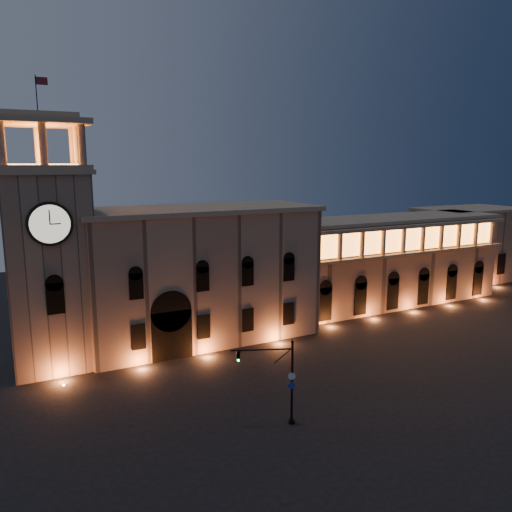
# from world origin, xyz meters

# --- Properties ---
(ground) EXTENTS (160.00, 160.00, 0.00)m
(ground) POSITION_xyz_m (0.00, 0.00, 0.00)
(ground) COLOR black
(ground) RESTS_ON ground
(government_building) EXTENTS (30.80, 12.80, 17.60)m
(government_building) POSITION_xyz_m (-2.08, 21.93, 8.77)
(government_building) COLOR #8C705B
(government_building) RESTS_ON ground
(clock_tower) EXTENTS (9.80, 9.80, 32.40)m
(clock_tower) POSITION_xyz_m (-20.50, 20.98, 12.50)
(clock_tower) COLOR #8C705B
(clock_tower) RESTS_ON ground
(colonnade_wing) EXTENTS (40.60, 11.50, 14.50)m
(colonnade_wing) POSITION_xyz_m (32.00, 23.92, 7.33)
(colonnade_wing) COLOR #866A56
(colonnade_wing) RESTS_ON ground
(secondary_building) EXTENTS (20.00, 12.00, 14.00)m
(secondary_building) POSITION_xyz_m (58.00, 30.00, 7.00)
(secondary_building) COLOR #866A56
(secondary_building) RESTS_ON ground
(traffic_light) EXTENTS (5.35, 2.45, 7.87)m
(traffic_light) POSITION_xyz_m (-3.84, -2.88, 4.14)
(traffic_light) COLOR black
(traffic_light) RESTS_ON ground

